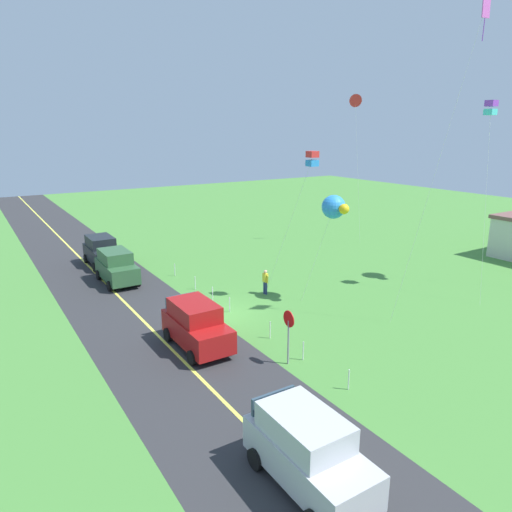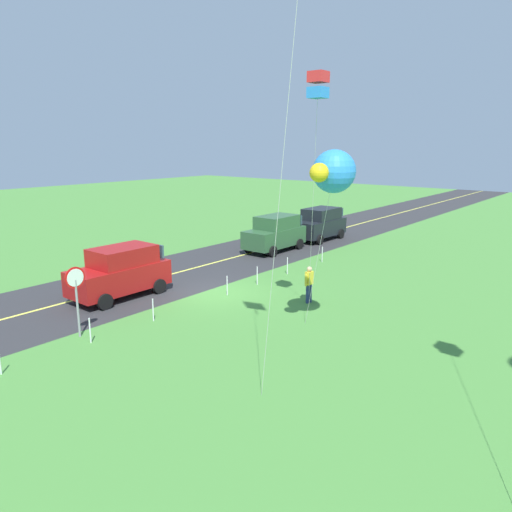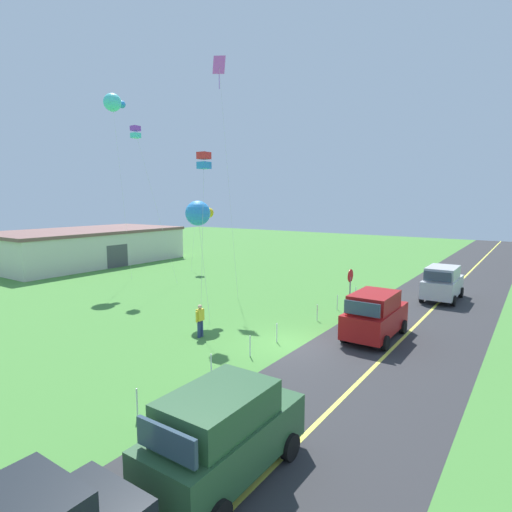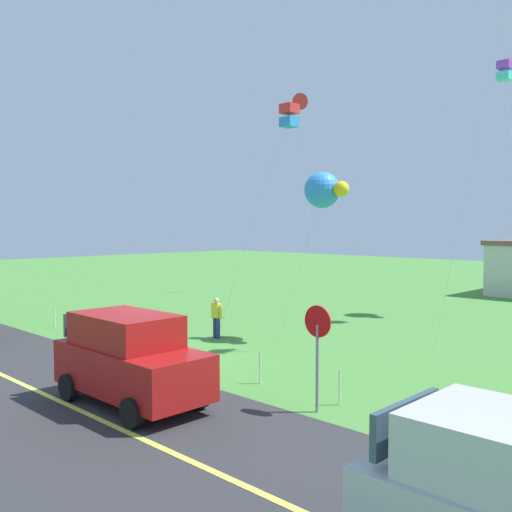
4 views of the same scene
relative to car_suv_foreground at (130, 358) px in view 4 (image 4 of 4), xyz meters
The scene contains 17 objects.
ground_plane 4.31m from the car_suv_foreground, 136.63° to the left, with size 120.00×120.00×0.10m, color #478438.
asphalt_road 3.42m from the car_suv_foreground, 158.97° to the right, with size 120.00×7.00×0.00m, color #2D2D30.
road_centre_stripe 3.42m from the car_suv_foreground, 158.97° to the right, with size 120.00×0.16×0.00m, color #E5E04C.
car_suv_foreground is the anchor object (origin of this frame).
stop_sign 4.69m from the car_suv_foreground, 36.26° to the left, with size 0.76×0.08×2.56m.
person_adult_near 8.34m from the car_suv_foreground, 123.30° to the left, with size 0.58×0.22×1.60m.
kite_red_low 11.58m from the car_suv_foreground, 104.66° to the left, with size 2.62×1.93×9.03m.
kite_green_far 21.49m from the car_suv_foreground, 84.36° to the left, with size 2.32×2.11×11.90m.
kite_pink_drift 10.90m from the car_suv_foreground, 98.59° to the left, with size 2.07×2.23×6.52m.
kite_cyan_top 27.11m from the car_suv_foreground, 120.05° to the left, with size 1.00×1.55×13.17m.
fence_post_0 11.80m from the car_suv_foreground, 162.50° to the left, with size 0.05×0.05×0.90m, color silver.
fence_post_1 8.58m from the car_suv_foreground, 155.52° to the left, with size 0.05×0.05×0.90m, color silver.
fence_post_2 6.39m from the car_suv_foreground, 146.08° to the left, with size 0.05×0.05×0.90m, color silver.
fence_post_3 4.77m from the car_suv_foreground, 131.33° to the left, with size 0.05×0.05×0.90m, color silver.
fence_post_4 3.77m from the car_suv_foreground, 72.85° to the left, with size 0.05×0.05×0.90m, color silver.
fence_post_5 5.25m from the car_suv_foreground, 42.90° to the left, with size 0.05×0.05×0.90m, color silver.
fence_post_6 7.71m from the car_suv_foreground, 27.48° to the left, with size 0.05×0.05×0.90m, color silver.
Camera 4 is at (14.94, -10.60, 4.43)m, focal length 39.67 mm.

